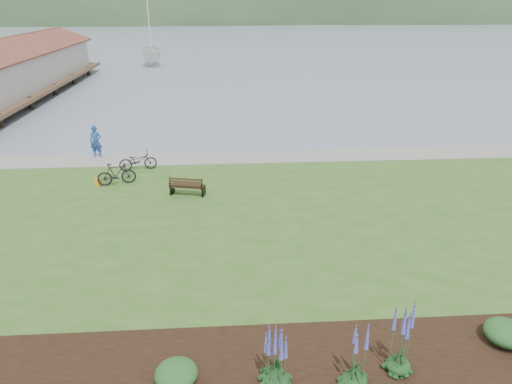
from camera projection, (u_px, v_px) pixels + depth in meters
ground at (227, 218)px, 19.87m from camera, size 600.00×600.00×0.00m
lawn at (228, 236)px, 17.96m from camera, size 34.00×20.00×0.40m
shoreline_path at (226, 158)px, 26.02m from camera, size 34.00×2.20×0.03m
garden_bed at (356, 382)px, 10.91m from camera, size 24.00×4.40×0.04m
far_hillside at (275, 21)px, 176.82m from camera, size 580.00×80.00×38.00m
pier_pavilion at (11, 68)px, 42.81m from camera, size 8.00×36.00×5.40m
park_bench at (187, 186)px, 20.94m from camera, size 1.65×0.96×0.97m
person at (95, 139)px, 25.70m from camera, size 0.84×0.62×2.17m
bicycle_a at (138, 161)px, 24.05m from camera, size 1.06×2.05×1.02m
bicycle_b at (116, 174)px, 22.14m from camera, size 0.97×1.91×1.10m
sailboat at (153, 66)px, 63.09m from camera, size 12.77×12.94×29.46m
pannier at (98, 182)px, 22.19m from camera, size 0.28×0.36×0.34m
echium_0 at (356, 362)px, 10.51m from camera, size 0.62×0.62×1.91m
echium_1 at (402, 339)px, 10.83m from camera, size 0.62×0.62×2.27m
echium_4 at (275, 358)px, 10.58m from camera, size 0.62×0.62×1.89m
echium_5 at (277, 360)px, 10.52m from camera, size 0.62×0.62×1.76m
shrub_0 at (176, 374)px, 10.77m from camera, size 1.03×1.03×0.52m
shrub_2 at (506, 333)px, 12.05m from camera, size 1.14×1.14×0.57m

